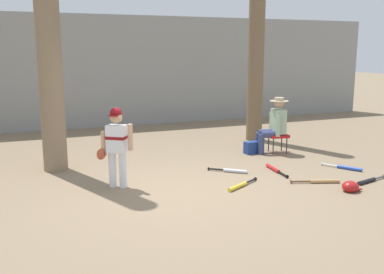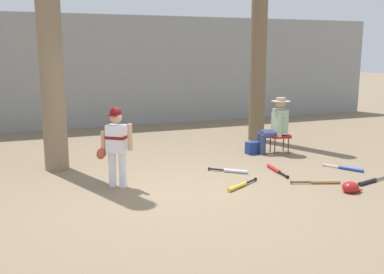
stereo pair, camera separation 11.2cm
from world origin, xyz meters
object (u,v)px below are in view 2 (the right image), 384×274
at_px(bat_aluminum_silver, 233,171).
at_px(batting_helmet_red, 351,187).
at_px(bat_wood_tan, 321,182).
at_px(folding_stool, 280,136).
at_px(seated_spectator, 276,124).
at_px(bat_blue_youth, 348,168).
at_px(bat_red_barrel, 275,170).
at_px(bat_yellow_trainer, 239,186).
at_px(tree_behind_spectator, 259,29).
at_px(bat_black_composite, 370,181).
at_px(tree_near_player, 48,9).
at_px(handbag_beside_stool, 254,148).
at_px(young_ballplayer, 116,142).

height_order(bat_aluminum_silver, batting_helmet_red, batting_helmet_red).
relative_size(bat_wood_tan, batting_helmet_red, 2.51).
relative_size(folding_stool, seated_spectator, 0.40).
relative_size(bat_blue_youth, batting_helmet_red, 2.17).
bearing_deg(bat_red_barrel, bat_blue_youth, -17.12).
xyz_separation_m(folding_stool, seated_spectator, (-0.10, 0.02, 0.28)).
distance_m(bat_yellow_trainer, bat_aluminum_silver, 0.90).
bearing_deg(tree_behind_spectator, bat_black_composite, -90.17).
relative_size(tree_near_player, bat_aluminum_silver, 10.94).
bearing_deg(folding_stool, handbag_beside_stool, 166.05).
bearing_deg(bat_yellow_trainer, bat_black_composite, -14.56).
bearing_deg(bat_red_barrel, bat_yellow_trainer, -148.46).
height_order(folding_stool, batting_helmet_red, folding_stool).
distance_m(handbag_beside_stool, bat_black_composite, 2.72).
xyz_separation_m(bat_yellow_trainer, bat_blue_youth, (2.37, 0.25, 0.00)).
bearing_deg(young_ballplayer, bat_blue_youth, -7.02).
xyz_separation_m(tree_near_player, seated_spectator, (4.49, -0.31, -2.26)).
distance_m(tree_behind_spectator, batting_helmet_red, 4.95).
relative_size(folding_stool, bat_aluminum_silver, 0.79).
xyz_separation_m(bat_aluminum_silver, bat_blue_youth, (2.07, -0.60, 0.00)).
xyz_separation_m(bat_wood_tan, bat_blue_youth, (0.99, 0.54, 0.00)).
distance_m(bat_red_barrel, bat_blue_youth, 1.37).
bearing_deg(bat_wood_tan, bat_black_composite, -19.20).
xyz_separation_m(handbag_beside_stool, bat_red_barrel, (-0.32, -1.39, -0.10)).
height_order(bat_yellow_trainer, bat_blue_youth, same).
relative_size(handbag_beside_stool, bat_aluminum_silver, 0.57).
distance_m(seated_spectator, bat_black_composite, 2.58).
relative_size(folding_stool, bat_wood_tan, 0.60).
height_order(handbag_beside_stool, bat_red_barrel, handbag_beside_stool).
height_order(handbag_beside_stool, bat_aluminum_silver, handbag_beside_stool).
bearing_deg(handbag_beside_stool, seated_spectator, -14.28).
bearing_deg(batting_helmet_red, bat_blue_youth, 51.75).
xyz_separation_m(handbag_beside_stool, bat_wood_tan, (-0.00, -2.34, -0.10)).
height_order(folding_stool, bat_aluminum_silver, folding_stool).
distance_m(handbag_beside_stool, bat_red_barrel, 1.43).
relative_size(tree_near_player, bat_black_composite, 8.82).
xyz_separation_m(seated_spectator, bat_black_composite, (0.31, -2.49, -0.61)).
bearing_deg(folding_stool, bat_black_composite, -84.94).
bearing_deg(bat_red_barrel, tree_behind_spectator, 67.90).
height_order(young_ballplayer, bat_wood_tan, young_ballplayer).
xyz_separation_m(tree_near_player, batting_helmet_red, (4.18, -3.07, -2.82)).
distance_m(bat_wood_tan, bat_blue_youth, 1.13).
bearing_deg(handbag_beside_stool, folding_stool, -13.95).
height_order(tree_near_player, bat_wood_tan, tree_near_player).
relative_size(bat_wood_tan, bat_red_barrel, 0.99).
height_order(tree_near_player, handbag_beside_stool, tree_near_player).
distance_m(bat_black_composite, bat_red_barrel, 1.62).
distance_m(bat_yellow_trainer, bat_blue_youth, 2.38).
bearing_deg(young_ballplayer, bat_yellow_trainer, -22.71).
bearing_deg(handbag_beside_stool, tree_behind_spectator, 59.11).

